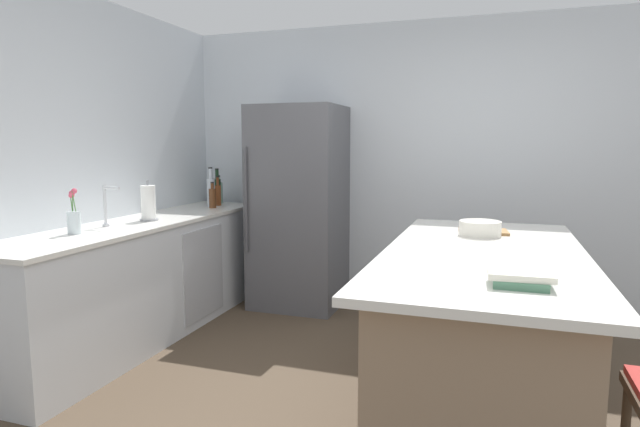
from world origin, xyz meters
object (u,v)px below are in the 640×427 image
object	(u,v)px
kitchen_island	(481,330)
cutting_board	(483,231)
syrup_bottle	(213,197)
paper_towel_roll	(148,203)
cookbook_stack	(521,279)
refrigerator	(299,207)
vinegar_bottle	(218,194)
flower_vase	(74,219)
sink_faucet	(107,205)
soda_bottle	(211,191)
mixing_bowl	(480,228)
wine_bottle	(217,190)
gin_bottle	(219,192)

from	to	relation	value
kitchen_island	cutting_board	xyz separation A→B (m)	(-0.02, 0.60, 0.47)
kitchen_island	syrup_bottle	distance (m)	2.83
paper_towel_roll	cookbook_stack	size ratio (longest dim) A/B	1.18
refrigerator	vinegar_bottle	bearing A→B (deg)	-177.35
paper_towel_roll	vinegar_bottle	world-z (taller)	paper_towel_roll
flower_vase	sink_faucet	bearing A→B (deg)	91.63
soda_bottle	cookbook_stack	size ratio (longest dim) A/B	1.41
flower_vase	soda_bottle	size ratio (longest dim) A/B	0.81
vinegar_bottle	mixing_bowl	size ratio (longest dim) A/B	1.09
soda_bottle	refrigerator	bearing A→B (deg)	9.34
mixing_bowl	sink_faucet	bearing A→B (deg)	-170.76
kitchen_island	flower_vase	size ratio (longest dim) A/B	7.41
refrigerator	paper_towel_roll	xyz separation A→B (m)	(-0.82, -1.11, 0.12)
wine_bottle	syrup_bottle	bearing A→B (deg)	-69.02
paper_towel_roll	soda_bottle	distance (m)	0.97
cookbook_stack	sink_faucet	bearing A→B (deg)	163.86
sink_faucet	cookbook_stack	size ratio (longest dim) A/B	1.14
soda_bottle	syrup_bottle	xyz separation A→B (m)	(0.07, -0.09, -0.05)
vinegar_bottle	flower_vase	bearing A→B (deg)	-92.44
soda_bottle	cutting_board	world-z (taller)	soda_bottle
syrup_bottle	cookbook_stack	size ratio (longest dim) A/B	0.92
kitchen_island	refrigerator	size ratio (longest dim) A/B	1.21
cookbook_stack	wine_bottle	bearing A→B (deg)	139.60
paper_towel_roll	wine_bottle	xyz separation A→B (m)	(-0.06, 1.16, 0.01)
paper_towel_roll	kitchen_island	bearing A→B (deg)	-9.68
vinegar_bottle	refrigerator	bearing A→B (deg)	2.65
cookbook_stack	mixing_bowl	bearing A→B (deg)	99.29
refrigerator	vinegar_bottle	world-z (taller)	refrigerator
vinegar_bottle	syrup_bottle	size ratio (longest dim) A/B	1.17
cookbook_stack	refrigerator	bearing A→B (deg)	129.11
sink_faucet	gin_bottle	distance (m)	1.60
sink_faucet	vinegar_bottle	size ratio (longest dim) A/B	1.06
kitchen_island	paper_towel_roll	distance (m)	2.60
sink_faucet	flower_vase	size ratio (longest dim) A/B	0.99
kitchen_island	flower_vase	distance (m)	2.65
soda_bottle	wine_bottle	bearing A→B (deg)	100.99
paper_towel_roll	cookbook_stack	xyz separation A→B (m)	(2.66, -1.15, -0.09)
flower_vase	cookbook_stack	distance (m)	2.77
paper_towel_roll	gin_bottle	world-z (taller)	paper_towel_roll
cutting_board	flower_vase	bearing A→B (deg)	-161.44
flower_vase	cookbook_stack	size ratio (longest dim) A/B	1.14
flower_vase	refrigerator	bearing A→B (deg)	63.48
soda_bottle	cutting_board	size ratio (longest dim) A/B	1.13
vinegar_bottle	mixing_bowl	bearing A→B (deg)	-22.47
paper_towel_roll	sink_faucet	bearing A→B (deg)	-103.46
paper_towel_roll	vinegar_bottle	distance (m)	1.07
soda_bottle	vinegar_bottle	bearing A→B (deg)	80.01
cutting_board	sink_faucet	bearing A→B (deg)	-168.16
sink_faucet	soda_bottle	world-z (taller)	soda_bottle
gin_bottle	vinegar_bottle	xyz separation A→B (m)	(0.08, -0.17, -0.00)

